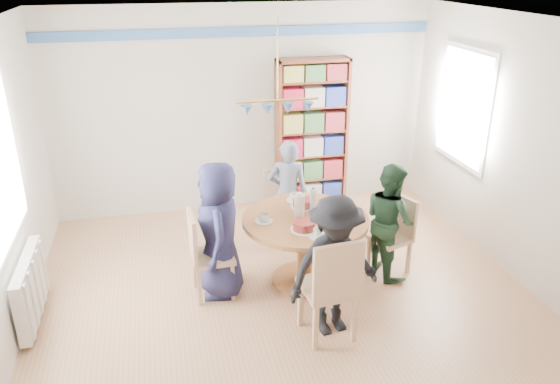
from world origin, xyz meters
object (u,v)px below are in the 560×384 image
object	(u,v)px
dining_table	(305,234)
person_far	(288,193)
bookshelf	(312,135)
chair_far	(282,202)
radiator	(31,288)
person_near	(334,266)
person_right	(389,220)
chair_right	(395,231)
chair_near	(332,285)
person_left	(219,230)
chair_left	(204,251)

from	to	relation	value
dining_table	person_far	bearing A→B (deg)	88.02
bookshelf	chair_far	bearing A→B (deg)	-123.56
radiator	dining_table	world-z (taller)	dining_table
person_near	bookshelf	bearing A→B (deg)	67.31
dining_table	person_far	size ratio (longest dim) A/B	1.00
person_right	chair_right	bearing A→B (deg)	-79.56
chair_near	bookshelf	xyz separation A→B (m)	(0.67, 2.95, 0.42)
radiator	person_left	xyz separation A→B (m)	(1.79, 0.07, 0.36)
dining_table	person_far	world-z (taller)	person_far
chair_right	chair_near	world-z (taller)	chair_near
person_near	bookshelf	distance (m)	2.91
dining_table	chair_near	world-z (taller)	chair_near
chair_far	person_near	world-z (taller)	person_near
dining_table	person_left	distance (m)	0.90
dining_table	bookshelf	world-z (taller)	bookshelf
chair_near	person_right	world-z (taller)	person_right
chair_far	person_far	world-z (taller)	person_far
chair_right	bookshelf	distance (m)	2.06
person_far	chair_far	bearing A→B (deg)	-57.87
person_right	person_far	bearing A→B (deg)	34.37
radiator	dining_table	bearing A→B (deg)	1.68
chair_near	person_right	bearing A→B (deg)	45.25
chair_left	person_right	xyz separation A→B (m)	(1.97, 0.01, 0.12)
chair_left	chair_far	bearing A→B (deg)	44.74
dining_table	person_left	size ratio (longest dim) A/B	0.92
chair_left	chair_right	xyz separation A→B (m)	(2.06, 0.04, -0.04)
chair_right	chair_near	distance (m)	1.45
person_left	bookshelf	distance (m)	2.50
person_near	radiator	bearing A→B (deg)	153.18
person_left	person_far	xyz separation A→B (m)	(0.92, 0.88, -0.06)
chair_near	person_left	distance (m)	1.31
dining_table	bookshelf	bearing A→B (deg)	72.17
radiator	person_left	distance (m)	1.83
bookshelf	person_near	bearing A→B (deg)	-102.09
radiator	chair_right	bearing A→B (deg)	1.33
dining_table	radiator	bearing A→B (deg)	-178.32
chair_left	person_right	bearing A→B (deg)	0.17
chair_right	person_right	distance (m)	0.19
chair_right	chair_near	size ratio (longest dim) A/B	0.83
chair_right	person_right	size ratio (longest dim) A/B	0.68
chair_left	person_left	size ratio (longest dim) A/B	0.65
dining_table	person_near	world-z (taller)	person_near
bookshelf	chair_near	bearing A→B (deg)	-102.71
person_far	person_near	world-z (taller)	person_near
chair_left	chair_near	world-z (taller)	chair_near
chair_near	bookshelf	world-z (taller)	bookshelf
radiator	chair_far	world-z (taller)	chair_far
chair_left	person_far	size ratio (longest dim) A/B	0.71
person_right	person_near	world-z (taller)	person_near
chair_right	person_near	distance (m)	1.34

